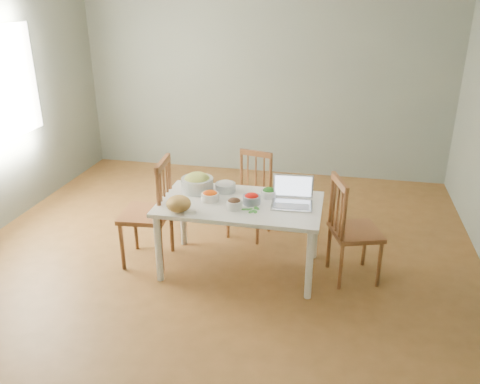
% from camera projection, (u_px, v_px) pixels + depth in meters
% --- Properties ---
extents(floor, '(5.00, 5.00, 0.00)m').
position_uv_depth(floor, '(220.00, 256.00, 4.82)').
color(floor, brown).
rests_on(floor, ground).
extents(wall_back, '(5.00, 0.00, 2.70)m').
position_uv_depth(wall_back, '(264.00, 76.00, 6.55)').
color(wall_back, slate).
rests_on(wall_back, ground).
extents(wall_front, '(5.00, 0.00, 2.70)m').
position_uv_depth(wall_front, '(68.00, 271.00, 2.04)').
color(wall_front, slate).
rests_on(wall_front, ground).
extents(dining_table, '(1.44, 0.81, 0.68)m').
position_uv_depth(dining_table, '(240.00, 236.00, 4.48)').
color(dining_table, white).
rests_on(dining_table, floor).
extents(chair_far, '(0.47, 0.46, 0.89)m').
position_uv_depth(chair_far, '(249.00, 196.00, 5.07)').
color(chair_far, brown).
rests_on(chair_far, floor).
extents(chair_left, '(0.47, 0.49, 1.03)m').
position_uv_depth(chair_left, '(145.00, 212.00, 4.56)').
color(chair_left, brown).
rests_on(chair_left, floor).
extents(chair_right, '(0.52, 0.53, 0.96)m').
position_uv_depth(chair_right, '(356.00, 229.00, 4.29)').
color(chair_right, brown).
rests_on(chair_right, floor).
extents(bread_boule, '(0.24, 0.24, 0.14)m').
position_uv_depth(bread_boule, '(179.00, 204.00, 4.15)').
color(bread_boule, '#B8883B').
rests_on(bread_boule, dining_table).
extents(butter_stick, '(0.10, 0.06, 0.03)m').
position_uv_depth(butter_stick, '(190.00, 213.00, 4.12)').
color(butter_stick, white).
rests_on(butter_stick, dining_table).
extents(bowl_squash, '(0.34, 0.34, 0.17)m').
position_uv_depth(bowl_squash, '(197.00, 182.00, 4.56)').
color(bowl_squash, '#D0D767').
rests_on(bowl_squash, dining_table).
extents(bowl_carrot, '(0.17, 0.17, 0.09)m').
position_uv_depth(bowl_carrot, '(210.00, 196.00, 4.37)').
color(bowl_carrot, '#EF3E03').
rests_on(bowl_carrot, dining_table).
extents(bowl_onion, '(0.22, 0.22, 0.10)m').
position_uv_depth(bowl_onion, '(225.00, 186.00, 4.57)').
color(bowl_onion, white).
rests_on(bowl_onion, dining_table).
extents(bowl_mushroom, '(0.16, 0.16, 0.09)m').
position_uv_depth(bowl_mushroom, '(234.00, 204.00, 4.21)').
color(bowl_mushroom, '#361D15').
rests_on(bowl_mushroom, dining_table).
extents(bowl_redpep, '(0.16, 0.16, 0.09)m').
position_uv_depth(bowl_redpep, '(252.00, 199.00, 4.31)').
color(bowl_redpep, '#B90004').
rests_on(bowl_redpep, dining_table).
extents(bowl_broccoli, '(0.16, 0.16, 0.09)m').
position_uv_depth(bowl_broccoli, '(269.00, 192.00, 4.44)').
color(bowl_broccoli, '#0A3508').
rests_on(bowl_broccoli, dining_table).
extents(flatbread, '(0.19, 0.19, 0.02)m').
position_uv_depth(flatbread, '(283.00, 192.00, 4.56)').
color(flatbread, tan).
rests_on(flatbread, dining_table).
extents(basil_bunch, '(0.19, 0.19, 0.02)m').
position_uv_depth(basil_bunch, '(249.00, 209.00, 4.19)').
color(basil_bunch, '#265B1A').
rests_on(basil_bunch, dining_table).
extents(laptop, '(0.38, 0.31, 0.25)m').
position_uv_depth(laptop, '(292.00, 193.00, 4.23)').
color(laptop, silver).
rests_on(laptop, dining_table).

